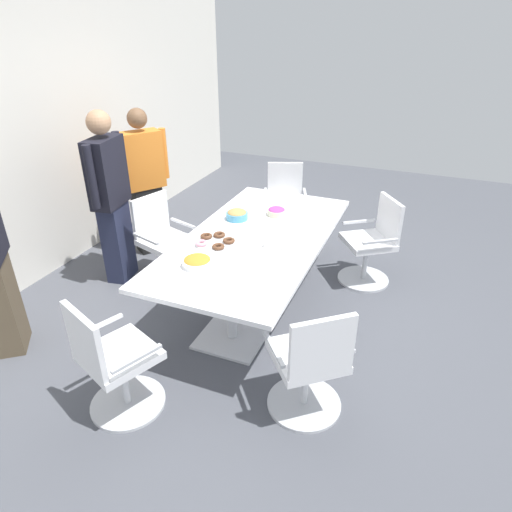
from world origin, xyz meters
The scene contains 15 objects.
ground_plane centered at (0.00, 0.00, -0.01)m, with size 10.00×10.00×0.01m, color #4C4F56.
back_wall centered at (0.00, 2.40, 1.40)m, with size 8.00×0.10×2.80m, color white.
conference_table centered at (0.00, 0.00, 0.63)m, with size 2.40×1.20×0.75m.
office_chair_0 centered at (0.92, -0.93, 0.41)m, with size 0.75×0.75×0.91m.
office_chair_1 centered at (1.65, 0.28, 0.41)m, with size 0.70×0.70×0.91m.
office_chair_2 centered at (0.12, 1.10, 0.41)m, with size 0.68×0.68×0.91m.
office_chair_3 centered at (-1.58, 0.41, 0.41)m, with size 0.70×0.70×0.91m.
office_chair_4 centered at (-1.09, -0.84, 0.41)m, with size 0.76×0.76×0.91m.
person_standing_1 centered at (-0.04, 1.55, 0.92)m, with size 0.61×0.29×1.77m.
person_standing_2 centered at (0.65, 1.63, 0.86)m, with size 0.56×0.42×1.67m.
snack_bowl_chips_orange centered at (-0.68, 0.23, 0.79)m, with size 0.24×0.24×0.08m.
snack_bowl_candy_mix centered at (0.54, 0.00, 0.79)m, with size 0.19×0.19×0.08m.
snack_bowl_cookies centered at (0.30, 0.32, 0.80)m, with size 0.21×0.21×0.10m.
donut_platter centered at (-0.26, 0.28, 0.77)m, with size 0.35×0.34×0.04m.
napkin_pile centered at (-0.10, -0.23, 0.79)m, with size 0.16×0.16×0.08m, color white.
Camera 1 is at (-3.39, -1.39, 2.52)m, focal length 31.47 mm.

